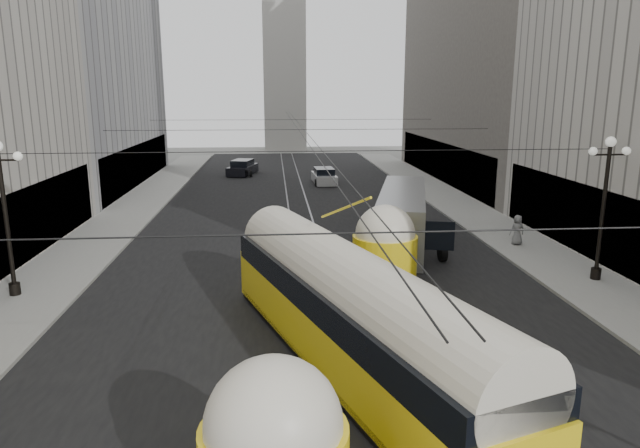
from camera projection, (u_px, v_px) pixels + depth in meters
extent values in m
cube|color=black|center=(301.00, 218.00, 38.82)|extent=(20.00, 85.00, 0.02)
cube|color=gray|center=(133.00, 210.00, 41.25)|extent=(4.00, 72.00, 0.15)
cube|color=gray|center=(457.00, 204.00, 43.15)|extent=(4.00, 72.00, 0.15)
cube|color=gray|center=(290.00, 218.00, 38.76)|extent=(0.12, 85.00, 0.04)
cube|color=gray|center=(312.00, 218.00, 38.88)|extent=(0.12, 85.00, 0.04)
cube|color=black|center=(33.00, 220.00, 29.01)|extent=(0.10, 18.00, 3.60)
cube|color=#999999|center=(60.00, 25.00, 49.14)|extent=(12.00, 28.00, 28.00)
cube|color=black|center=(140.00, 163.00, 52.31)|extent=(0.10, 25.20, 3.60)
cube|color=black|center=(583.00, 219.00, 29.29)|extent=(0.10, 18.00, 3.60)
cube|color=#514C47|center=(511.00, 6.00, 51.85)|extent=(12.00, 32.00, 32.00)
cube|color=black|center=(439.00, 161.00, 54.54)|extent=(0.10, 28.80, 3.60)
cube|color=#B2AFA8|center=(284.00, 67.00, 82.25)|extent=(6.00, 6.00, 24.00)
cylinder|color=black|center=(7.00, 224.00, 23.03)|extent=(0.18, 0.18, 6.00)
cylinder|color=black|center=(15.00, 289.00, 23.65)|extent=(0.44, 0.44, 0.50)
sphere|color=white|center=(18.00, 156.00, 22.48)|extent=(0.36, 0.36, 0.36)
cylinder|color=black|center=(603.00, 214.00, 25.03)|extent=(0.18, 0.18, 6.00)
cylinder|color=black|center=(596.00, 274.00, 25.65)|extent=(0.44, 0.44, 0.50)
cylinder|color=black|center=(609.00, 155.00, 24.44)|extent=(1.60, 0.08, 0.08)
sphere|color=white|center=(611.00, 142.00, 24.32)|extent=(0.44, 0.44, 0.44)
sphere|color=white|center=(593.00, 151.00, 24.35)|extent=(0.36, 0.36, 0.36)
sphere|color=white|center=(626.00, 151.00, 24.47)|extent=(0.36, 0.36, 0.36)
cylinder|color=black|center=(379.00, 233.00, 9.79)|extent=(25.00, 0.03, 0.03)
cylinder|color=black|center=(317.00, 151.00, 23.39)|extent=(25.00, 0.03, 0.03)
cylinder|color=black|center=(301.00, 130.00, 36.99)|extent=(25.00, 0.03, 0.03)
cylinder|color=black|center=(293.00, 120.00, 50.58)|extent=(25.00, 0.03, 0.03)
cylinder|color=black|center=(298.00, 129.00, 40.91)|extent=(0.03, 72.00, 0.03)
cylinder|color=black|center=(303.00, 129.00, 40.95)|extent=(0.03, 72.00, 0.03)
cube|color=yellow|center=(351.00, 334.00, 17.50)|extent=(7.41, 14.92, 1.80)
cube|color=black|center=(351.00, 359.00, 17.69)|extent=(7.27, 14.50, 0.32)
cube|color=black|center=(352.00, 298.00, 17.24)|extent=(7.36, 14.72, 0.90)
cylinder|color=silver|center=(352.00, 288.00, 17.17)|extent=(7.04, 14.61, 2.44)
sphere|color=silver|center=(274.00, 425.00, 10.28)|extent=(2.54, 2.54, 2.54)
cylinder|color=yellow|center=(384.00, 263.00, 24.39)|extent=(2.75, 2.75, 2.44)
sphere|color=silver|center=(385.00, 235.00, 24.10)|extent=(2.54, 2.54, 2.54)
cube|color=gray|center=(402.00, 216.00, 32.26)|extent=(5.29, 11.95, 2.93)
cube|color=black|center=(402.00, 208.00, 32.15)|extent=(5.21, 11.56, 1.07)
cube|color=black|center=(430.00, 235.00, 26.55)|extent=(2.20, 0.66, 1.37)
cylinder|color=black|center=(395.00, 253.00, 28.59)|extent=(0.30, 0.98, 0.98)
cylinder|color=black|center=(442.00, 252.00, 28.78)|extent=(0.30, 0.98, 0.98)
cylinder|color=black|center=(369.00, 219.00, 36.21)|extent=(0.30, 0.98, 0.98)
cylinder|color=black|center=(407.00, 219.00, 36.40)|extent=(0.30, 0.98, 0.98)
cube|color=beige|center=(324.00, 178.00, 53.42)|extent=(2.14, 4.77, 0.83)
cube|color=black|center=(324.00, 172.00, 53.29)|extent=(1.81, 2.65, 0.78)
cylinder|color=black|center=(316.00, 183.00, 51.85)|extent=(0.22, 0.67, 0.67)
cylinder|color=black|center=(335.00, 183.00, 51.98)|extent=(0.22, 0.67, 0.67)
cylinder|color=black|center=(314.00, 178.00, 54.94)|extent=(0.22, 0.67, 0.67)
cylinder|color=black|center=(332.00, 178.00, 55.08)|extent=(0.22, 0.67, 0.67)
cube|color=black|center=(243.00, 170.00, 59.21)|extent=(3.18, 5.29, 0.88)
cube|color=black|center=(242.00, 164.00, 59.07)|extent=(2.40, 3.07, 0.83)
cylinder|color=black|center=(233.00, 174.00, 57.55)|extent=(0.22, 0.70, 0.70)
cylinder|color=black|center=(251.00, 173.00, 57.69)|extent=(0.22, 0.70, 0.70)
cylinder|color=black|center=(235.00, 169.00, 60.81)|extent=(0.22, 0.70, 0.70)
cylinder|color=black|center=(252.00, 169.00, 60.96)|extent=(0.22, 0.70, 0.70)
imported|color=slate|center=(517.00, 230.00, 31.34)|extent=(0.84, 0.54, 1.65)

